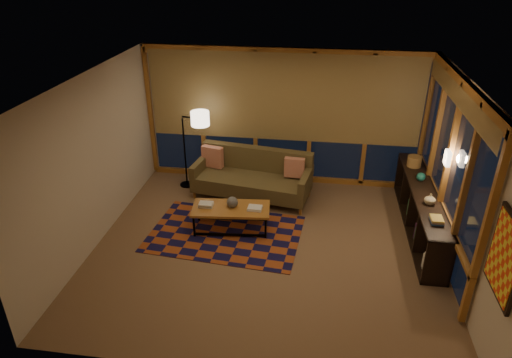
# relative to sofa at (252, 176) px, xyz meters

# --- Properties ---
(floor) EXTENTS (5.50, 5.00, 0.01)m
(floor) POSITION_rel_sofa_xyz_m (0.49, -1.60, -0.45)
(floor) COLOR #85674B
(floor) RESTS_ON ground
(ceiling) EXTENTS (5.50, 5.00, 0.01)m
(ceiling) POSITION_rel_sofa_xyz_m (0.49, -1.60, 2.25)
(ceiling) COLOR silver
(ceiling) RESTS_ON walls
(walls) EXTENTS (5.51, 5.01, 2.70)m
(walls) POSITION_rel_sofa_xyz_m (0.49, -1.60, 0.90)
(walls) COLOR beige
(walls) RESTS_ON floor
(window_wall_back) EXTENTS (5.30, 0.16, 2.60)m
(window_wall_back) POSITION_rel_sofa_xyz_m (0.49, 0.83, 0.90)
(window_wall_back) COLOR #9F5E22
(window_wall_back) RESTS_ON walls
(window_wall_right) EXTENTS (0.16, 3.70, 2.60)m
(window_wall_right) POSITION_rel_sofa_xyz_m (3.17, -1.00, 0.90)
(window_wall_right) COLOR #9F5E22
(window_wall_right) RESTS_ON walls
(wall_art) EXTENTS (0.06, 0.74, 0.94)m
(wall_art) POSITION_rel_sofa_xyz_m (3.20, -3.45, 1.00)
(wall_art) COLOR #F03A16
(wall_art) RESTS_ON walls
(wall_sconce) EXTENTS (0.12, 0.18, 0.22)m
(wall_sconce) POSITION_rel_sofa_xyz_m (3.11, -1.15, 1.10)
(wall_sconce) COLOR beige
(wall_sconce) RESTS_ON walls
(sofa) EXTENTS (2.30, 1.22, 0.90)m
(sofa) POSITION_rel_sofa_xyz_m (0.00, 0.00, 0.00)
(sofa) COLOR #4E3F2B
(sofa) RESTS_ON floor
(pillow_left) EXTENTS (0.44, 0.24, 0.42)m
(pillow_left) POSITION_rel_sofa_xyz_m (-0.82, 0.29, 0.21)
(pillow_left) COLOR #B92D0D
(pillow_left) RESTS_ON sofa
(pillow_right) EXTENTS (0.38, 0.15, 0.37)m
(pillow_right) POSITION_rel_sofa_xyz_m (0.80, 0.03, 0.19)
(pillow_right) COLOR #B92D0D
(pillow_right) RESTS_ON sofa
(area_rug) EXTENTS (2.63, 1.87, 0.01)m
(area_rug) POSITION_rel_sofa_xyz_m (-0.25, -1.32, -0.44)
(area_rug) COLOR #93411A
(area_rug) RESTS_ON floor
(coffee_table) EXTENTS (1.35, 0.72, 0.43)m
(coffee_table) POSITION_rel_sofa_xyz_m (-0.17, -1.17, -0.23)
(coffee_table) COLOR #9F5E22
(coffee_table) RESTS_ON floor
(book_stack_a) EXTENTS (0.22, 0.18, 0.06)m
(book_stack_a) POSITION_rel_sofa_xyz_m (-0.60, -1.18, 0.02)
(book_stack_a) COLOR silver
(book_stack_a) RESTS_ON coffee_table
(book_stack_b) EXTENTS (0.26, 0.21, 0.05)m
(book_stack_b) POSITION_rel_sofa_xyz_m (0.23, -1.15, 0.01)
(book_stack_b) COLOR silver
(book_stack_b) RESTS_ON coffee_table
(ceramic_pot) EXTENTS (0.22, 0.22, 0.19)m
(ceramic_pot) POSITION_rel_sofa_xyz_m (-0.15, -1.14, 0.08)
(ceramic_pot) COLOR #282829
(ceramic_pot) RESTS_ON coffee_table
(floor_lamp) EXTENTS (0.58, 0.43, 1.61)m
(floor_lamp) POSITION_rel_sofa_xyz_m (-1.38, 0.31, 0.36)
(floor_lamp) COLOR black
(floor_lamp) RESTS_ON floor
(bookshelf) EXTENTS (0.40, 3.03, 0.76)m
(bookshelf) POSITION_rel_sofa_xyz_m (2.98, -0.70, -0.07)
(bookshelf) COLOR black
(bookshelf) RESTS_ON floor
(basket) EXTENTS (0.30, 0.30, 0.19)m
(basket) POSITION_rel_sofa_xyz_m (2.96, 0.23, 0.40)
(basket) COLOR #A76E36
(basket) RESTS_ON bookshelf
(teal_bowl) EXTENTS (0.17, 0.17, 0.15)m
(teal_bowl) POSITION_rel_sofa_xyz_m (2.98, -0.36, 0.38)
(teal_bowl) COLOR #1A6455
(teal_bowl) RESTS_ON bookshelf
(vase) EXTENTS (0.20, 0.20, 0.18)m
(vase) POSITION_rel_sofa_xyz_m (2.98, -1.16, 0.40)
(vase) COLOR tan
(vase) RESTS_ON bookshelf
(shelf_book_stack) EXTENTS (0.22, 0.27, 0.07)m
(shelf_book_stack) POSITION_rel_sofa_xyz_m (2.98, -1.68, 0.34)
(shelf_book_stack) COLOR silver
(shelf_book_stack) RESTS_ON bookshelf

